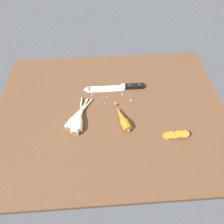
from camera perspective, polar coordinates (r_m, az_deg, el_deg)
The scene contains 9 objects.
ground_plane at distance 101.52cm, azimuth -0.07°, elevation -0.26°, with size 120.00×90.00×4.00cm, color brown.
chefs_knife at distance 109.50cm, azimuth 0.25°, elevation 7.22°, with size 34.70×4.41×4.18cm.
whole_carrot at distance 94.58cm, azimuth 3.17°, elevation -1.99°, with size 8.37×17.52×4.20cm.
parsnip_front at distance 96.54cm, azimuth -10.93°, elevation -1.77°, with size 11.17×19.79×4.00cm.
parsnip_mid_left at distance 96.69cm, azimuth -10.64°, elevation -1.57°, with size 13.39×19.13×4.00cm.
parsnip_mid_right at distance 95.94cm, azimuth -9.70°, elevation -1.97°, with size 4.55×21.36×4.00cm.
parsnip_back at distance 95.29cm, azimuth -9.88°, elevation -2.58°, with size 7.83×21.89×4.00cm.
carrot_slice_stack at distance 95.44cm, azimuth 18.55°, elevation -6.44°, with size 11.93×4.42×3.55cm.
mince_crumbs at distance 104.93cm, azimuth 0.24°, elevation 4.25°, with size 23.06×10.65×0.87cm.
Camera 1 is at (-3.80, -59.43, 80.22)cm, focal length 30.68 mm.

